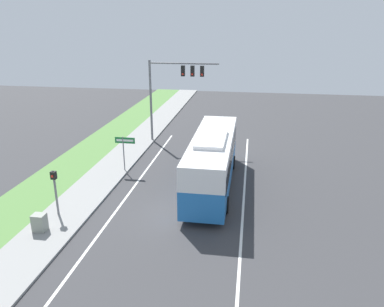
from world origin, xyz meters
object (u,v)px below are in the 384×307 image
object	(u,v)px
signal_gantry	(172,83)
pedestrian_signal	(55,186)
utility_cabinet	(40,223)
street_sign	(124,147)
bus	(212,158)

from	to	relation	value
signal_gantry	pedestrian_signal	bearing A→B (deg)	-103.48
pedestrian_signal	utility_cabinet	bearing A→B (deg)	-91.13
pedestrian_signal	street_sign	bearing A→B (deg)	77.16
pedestrian_signal	signal_gantry	bearing A→B (deg)	76.52
utility_cabinet	signal_gantry	bearing A→B (deg)	77.83
pedestrian_signal	utility_cabinet	size ratio (longest dim) A/B	2.90
signal_gantry	street_sign	size ratio (longest dim) A/B	2.73
street_sign	utility_cabinet	world-z (taller)	street_sign
signal_gantry	street_sign	distance (m)	8.61
bus	pedestrian_signal	xyz separation A→B (m)	(-8.04, -5.30, -0.15)
pedestrian_signal	street_sign	xyz separation A→B (m)	(1.58, 6.95, 0.05)
bus	utility_cabinet	xyz separation A→B (m)	(-8.08, -7.10, -1.42)
bus	utility_cabinet	world-z (taller)	bus
pedestrian_signal	utility_cabinet	distance (m)	2.20
signal_gantry	bus	bearing A→B (deg)	-64.12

